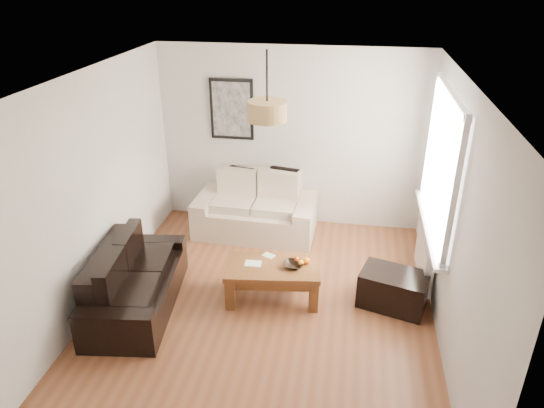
% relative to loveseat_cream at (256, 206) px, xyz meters
% --- Properties ---
extents(floor, '(4.50, 4.50, 0.00)m').
position_rel_loveseat_cream_xyz_m(floor, '(0.44, -1.78, -0.42)').
color(floor, brown).
rests_on(floor, ground).
extents(ceiling, '(3.80, 4.50, 0.00)m').
position_rel_loveseat_cream_xyz_m(ceiling, '(0.44, -1.78, 2.18)').
color(ceiling, white).
rests_on(ceiling, floor).
extents(wall_back, '(3.80, 0.04, 2.60)m').
position_rel_loveseat_cream_xyz_m(wall_back, '(0.44, 0.47, 0.88)').
color(wall_back, silver).
rests_on(wall_back, floor).
extents(wall_front, '(3.80, 0.04, 2.60)m').
position_rel_loveseat_cream_xyz_m(wall_front, '(0.44, -4.03, 0.88)').
color(wall_front, silver).
rests_on(wall_front, floor).
extents(wall_left, '(0.04, 4.50, 2.60)m').
position_rel_loveseat_cream_xyz_m(wall_left, '(-1.46, -1.78, 0.88)').
color(wall_left, silver).
rests_on(wall_left, floor).
extents(wall_right, '(0.04, 4.50, 2.60)m').
position_rel_loveseat_cream_xyz_m(wall_right, '(2.34, -1.78, 0.88)').
color(wall_right, silver).
rests_on(wall_right, floor).
extents(window_bay, '(0.14, 1.90, 1.60)m').
position_rel_loveseat_cream_xyz_m(window_bay, '(2.30, -0.98, 1.18)').
color(window_bay, white).
rests_on(window_bay, wall_right).
extents(radiator, '(0.10, 0.90, 0.52)m').
position_rel_loveseat_cream_xyz_m(radiator, '(2.26, -0.98, -0.04)').
color(radiator, white).
rests_on(radiator, wall_right).
extents(poster, '(0.62, 0.04, 0.87)m').
position_rel_loveseat_cream_xyz_m(poster, '(-0.41, 0.44, 1.28)').
color(poster, black).
rests_on(poster, wall_back).
extents(pendant_shade, '(0.40, 0.40, 0.20)m').
position_rel_loveseat_cream_xyz_m(pendant_shade, '(0.44, -1.48, 1.81)').
color(pendant_shade, tan).
rests_on(pendant_shade, ceiling).
extents(loveseat_cream, '(1.73, 0.99, 0.85)m').
position_rel_loveseat_cream_xyz_m(loveseat_cream, '(0.00, 0.00, 0.00)').
color(loveseat_cream, '#BFAE9A').
rests_on(loveseat_cream, floor).
extents(sofa_leather, '(1.01, 1.76, 0.72)m').
position_rel_loveseat_cream_xyz_m(sofa_leather, '(-0.99, -1.95, -0.06)').
color(sofa_leather, black).
rests_on(sofa_leather, floor).
extents(coffee_table, '(1.14, 0.71, 0.44)m').
position_rel_loveseat_cream_xyz_m(coffee_table, '(0.50, -1.54, -0.20)').
color(coffee_table, brown).
rests_on(coffee_table, floor).
extents(ottoman, '(0.84, 0.66, 0.42)m').
position_rel_loveseat_cream_xyz_m(ottoman, '(1.89, -1.45, -0.21)').
color(ottoman, black).
rests_on(ottoman, floor).
extents(cushion_left, '(0.40, 0.17, 0.38)m').
position_rel_loveseat_cream_xyz_m(cushion_left, '(-0.24, 0.21, 0.30)').
color(cushion_left, black).
rests_on(cushion_left, loveseat_cream).
extents(cushion_right, '(0.43, 0.21, 0.41)m').
position_rel_loveseat_cream_xyz_m(cushion_right, '(0.37, 0.21, 0.31)').
color(cushion_right, black).
rests_on(cushion_right, loveseat_cream).
extents(fruit_bowl, '(0.22, 0.22, 0.05)m').
position_rel_loveseat_cream_xyz_m(fruit_bowl, '(0.74, -1.53, 0.05)').
color(fruit_bowl, black).
rests_on(fruit_bowl, coffee_table).
extents(orange_a, '(0.08, 0.08, 0.07)m').
position_rel_loveseat_cream_xyz_m(orange_a, '(0.82, -1.49, 0.06)').
color(orange_a, '#FB9F15').
rests_on(orange_a, fruit_bowl).
extents(orange_b, '(0.10, 0.10, 0.09)m').
position_rel_loveseat_cream_xyz_m(orange_b, '(0.88, -1.44, 0.06)').
color(orange_b, orange).
rests_on(orange_b, fruit_bowl).
extents(orange_c, '(0.07, 0.07, 0.07)m').
position_rel_loveseat_cream_xyz_m(orange_c, '(0.76, -1.42, 0.06)').
color(orange_c, '#E14A12').
rests_on(orange_c, fruit_bowl).
extents(papers, '(0.20, 0.14, 0.01)m').
position_rel_loveseat_cream_xyz_m(papers, '(0.27, -1.53, 0.02)').
color(papers, white).
rests_on(papers, coffee_table).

